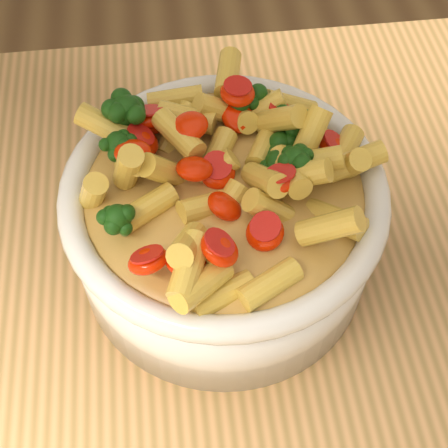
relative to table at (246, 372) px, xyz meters
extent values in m
cube|color=tan|center=(0.00, 0.00, 0.08)|extent=(1.20, 0.80, 0.04)
cylinder|color=white|center=(-0.01, 0.07, 0.15)|extent=(0.26, 0.26, 0.10)
ellipsoid|color=white|center=(-0.01, 0.07, 0.12)|extent=(0.24, 0.24, 0.04)
torus|color=white|center=(-0.01, 0.07, 0.21)|extent=(0.27, 0.27, 0.02)
ellipsoid|color=#E7AC4E|center=(-0.01, 0.07, 0.21)|extent=(0.23, 0.23, 0.03)
camera|label=1|loc=(-0.05, -0.24, 0.60)|focal=50.00mm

